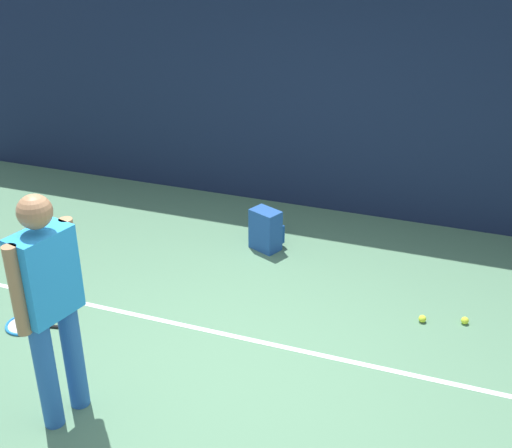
# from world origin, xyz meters

# --- Properties ---
(ground_plane) EXTENTS (12.00, 12.00, 0.00)m
(ground_plane) POSITION_xyz_m (0.00, 0.00, 0.00)
(ground_plane) COLOR #4C7556
(back_fence) EXTENTS (10.00, 0.10, 2.72)m
(back_fence) POSITION_xyz_m (0.00, 3.00, 1.36)
(back_fence) COLOR #141E38
(back_fence) RESTS_ON ground
(court_line) EXTENTS (9.00, 0.05, 0.00)m
(court_line) POSITION_xyz_m (0.00, 0.24, 0.00)
(court_line) COLOR white
(court_line) RESTS_ON ground
(tennis_player) EXTENTS (0.30, 0.52, 1.70)m
(tennis_player) POSITION_xyz_m (-0.92, -1.01, 0.97)
(tennis_player) COLOR #2659A5
(tennis_player) RESTS_ON ground
(tennis_racket) EXTENTS (0.64, 0.39, 0.03)m
(tennis_racket) POSITION_xyz_m (-1.86, -0.22, 0.01)
(tennis_racket) COLOR black
(tennis_racket) RESTS_ON ground
(backpack) EXTENTS (0.36, 0.36, 0.44)m
(backpack) POSITION_xyz_m (-0.39, 1.80, 0.21)
(backpack) COLOR #1E478C
(backpack) RESTS_ON ground
(tennis_ball_near_player) EXTENTS (0.07, 0.07, 0.07)m
(tennis_ball_near_player) POSITION_xyz_m (1.67, 1.08, 0.03)
(tennis_ball_near_player) COLOR #CCE033
(tennis_ball_near_player) RESTS_ON ground
(tennis_ball_mid_court) EXTENTS (0.07, 0.07, 0.07)m
(tennis_ball_mid_court) POSITION_xyz_m (1.32, 0.98, 0.03)
(tennis_ball_mid_court) COLOR #CCE033
(tennis_ball_mid_court) RESTS_ON ground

